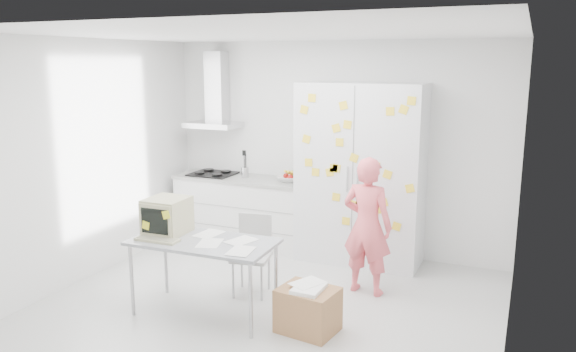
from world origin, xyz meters
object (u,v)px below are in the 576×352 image
at_px(desk, 180,227).
at_px(cardboard_box, 308,309).
at_px(chair, 253,249).
at_px(person, 367,226).

distance_m(desk, cardboard_box, 1.49).
xyz_separation_m(desk, chair, (0.47, 0.65, -0.37)).
bearing_deg(cardboard_box, desk, -178.64).
relative_size(person, cardboard_box, 2.61).
relative_size(desk, chair, 1.69).
distance_m(person, cardboard_box, 1.22).
height_order(chair, cardboard_box, chair).
height_order(person, chair, person).
distance_m(person, desk, 1.95).
distance_m(desk, chair, 0.88).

